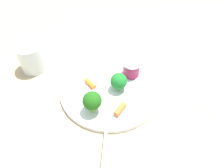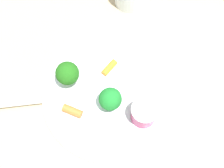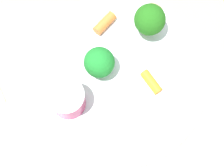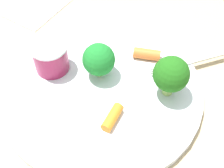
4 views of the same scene
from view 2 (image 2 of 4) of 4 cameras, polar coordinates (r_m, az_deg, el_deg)
The scene contains 8 objects.
ground_plane at distance 0.60m, azimuth -0.17°, elevation -2.33°, with size 2.40×2.40×0.00m, color tan.
plate at distance 0.60m, azimuth -0.17°, elevation -2.11°, with size 0.27×0.27×0.01m, color white.
sauce_cup at distance 0.56m, azimuth 6.06°, elevation -5.55°, with size 0.05×0.05×0.04m.
broccoli_floret_0 at distance 0.57m, azimuth -8.47°, elevation 1.99°, with size 0.05×0.05×0.06m.
broccoli_floret_1 at distance 0.56m, azimuth -0.33°, elevation -2.88°, with size 0.04×0.04×0.05m.
carrot_stick_0 at distance 0.61m, azimuth -0.51°, elevation 3.13°, with size 0.01×0.01×0.04m, color orange.
carrot_stick_1 at distance 0.57m, azimuth -7.54°, elevation -5.11°, with size 0.02×0.02×0.04m, color orange.
fork at distance 0.60m, azimuth -15.24°, elevation -3.47°, with size 0.11×0.15×0.00m.
Camera 2 is at (-0.20, -0.11, 0.56)m, focal length 48.12 mm.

